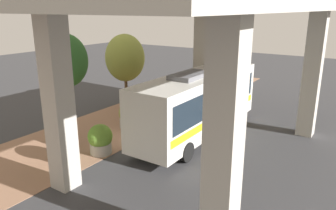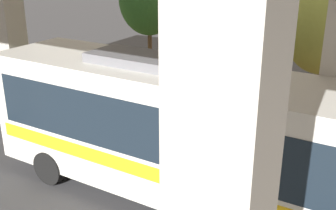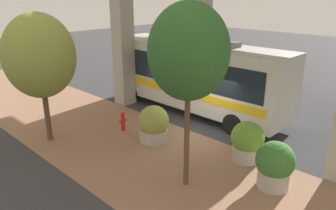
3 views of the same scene
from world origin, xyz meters
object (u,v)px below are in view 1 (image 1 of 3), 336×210
street_tree_far (65,61)px  street_tree_near (125,58)px  bus (199,101)px  fire_hydrant (144,112)px  planter_middle (100,140)px  planter_front (129,116)px  planter_back (61,145)px

street_tree_far → street_tree_near: bearing=103.0°
bus → fire_hydrant: size_ratio=11.30×
planter_middle → street_tree_far: bearing=169.3°
planter_front → street_tree_far: size_ratio=0.27×
fire_hydrant → street_tree_far: 6.59m
planter_back → street_tree_far: street_tree_far is taller
bus → planter_back: size_ratio=6.33×
street_tree_far → bus: bearing=37.9°
fire_hydrant → street_tree_far: street_tree_far is taller
bus → planter_middle: size_ratio=6.59×
planter_middle → street_tree_far: size_ratio=0.26×
bus → fire_hydrant: 4.74m
bus → planter_middle: 5.95m
planter_front → street_tree_near: street_tree_near is taller
planter_back → street_tree_near: 9.79m
street_tree_near → planter_front: bearing=-46.8°
planter_front → planter_back: bearing=-87.2°
planter_front → street_tree_near: (-3.11, 3.32, 2.94)m
bus → planter_back: (-3.91, -6.67, -1.26)m
street_tree_near → street_tree_far: bearing=-77.0°
fire_hydrant → planter_front: 1.85m
street_tree_near → street_tree_far: street_tree_far is taller
street_tree_near → street_tree_far: 6.77m
street_tree_far → planter_back: bearing=-49.5°
planter_front → street_tree_far: 5.18m
bus → street_tree_near: 7.73m
planter_middle → planter_back: (-1.03, -1.63, 0.06)m
bus → planter_middle: (-2.88, -5.04, -1.32)m
street_tree_near → street_tree_far: size_ratio=0.91×
street_tree_near → bus: bearing=-15.9°
planter_middle → street_tree_far: 4.72m
fire_hydrant → planter_middle: size_ratio=0.58×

